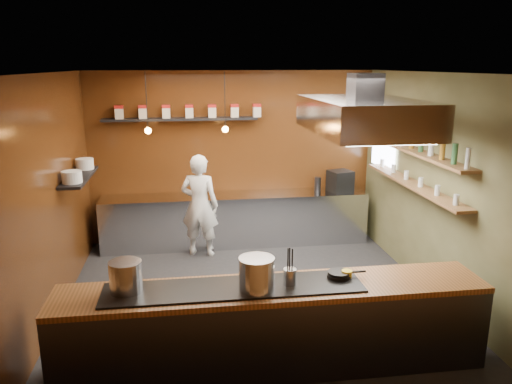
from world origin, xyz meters
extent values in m
plane|color=black|center=(0.00, 0.00, 0.00)|extent=(5.00, 5.00, 0.00)
plane|color=#3A1B0A|center=(0.00, 2.50, 1.50)|extent=(5.00, 0.00, 5.00)
plane|color=#3A1B0A|center=(-2.50, 0.00, 1.50)|extent=(0.00, 5.00, 5.00)
plane|color=#4B4A2A|center=(2.50, 0.00, 1.50)|extent=(0.00, 5.00, 5.00)
plane|color=silver|center=(0.00, 0.00, 3.00)|extent=(5.00, 5.00, 0.00)
plane|color=white|center=(2.45, 1.70, 1.90)|extent=(0.00, 1.00, 1.00)
cube|color=silver|center=(0.00, 2.17, 0.45)|extent=(4.60, 0.65, 0.90)
cube|color=#38383D|center=(0.00, -1.60, 0.43)|extent=(4.40, 0.70, 0.86)
cube|color=brown|center=(0.00, -1.60, 0.89)|extent=(4.40, 0.72, 0.06)
cube|color=black|center=(-0.40, -1.60, 0.93)|extent=(2.60, 0.55, 0.02)
cube|color=black|center=(-0.90, 2.36, 2.20)|extent=(2.60, 0.26, 0.04)
cube|color=black|center=(-2.34, 1.00, 1.55)|extent=(0.30, 1.40, 0.04)
cube|color=brown|center=(2.34, 0.30, 1.92)|extent=(0.26, 2.80, 0.04)
cube|color=brown|center=(2.34, 0.30, 1.45)|extent=(0.26, 2.80, 0.04)
cube|color=#38383D|center=(1.30, -0.40, 2.85)|extent=(0.35, 0.35, 0.30)
cube|color=silver|center=(1.30, -0.40, 2.50)|extent=(1.20, 2.00, 0.40)
cube|color=white|center=(1.30, -0.40, 2.29)|extent=(1.00, 1.80, 0.02)
cylinder|color=black|center=(-1.40, 1.70, 2.55)|extent=(0.01, 0.01, 0.90)
sphere|color=orange|center=(-1.40, 1.70, 2.10)|extent=(0.10, 0.10, 0.10)
cylinder|color=black|center=(-0.20, 1.70, 2.55)|extent=(0.01, 0.01, 0.90)
sphere|color=orange|center=(-0.20, 1.70, 2.10)|extent=(0.10, 0.10, 0.10)
cube|color=#BFB29E|center=(-1.90, 2.36, 2.31)|extent=(0.13, 0.13, 0.17)
cube|color=#9E1613|center=(-1.90, 2.36, 2.42)|extent=(0.13, 0.13, 0.05)
cube|color=#BFB29E|center=(-1.52, 2.36, 2.31)|extent=(0.13, 0.13, 0.17)
cube|color=#9E1613|center=(-1.52, 2.36, 2.42)|extent=(0.13, 0.13, 0.05)
cube|color=#BFB29E|center=(-1.13, 2.36, 2.31)|extent=(0.13, 0.13, 0.17)
cube|color=#9E1613|center=(-1.13, 2.36, 2.42)|extent=(0.13, 0.13, 0.05)
cube|color=#BFB29E|center=(-0.75, 2.36, 2.31)|extent=(0.13, 0.13, 0.17)
cube|color=#9E1613|center=(-0.75, 2.36, 2.42)|extent=(0.14, 0.13, 0.05)
cube|color=#BFB29E|center=(-0.37, 2.36, 2.31)|extent=(0.13, 0.13, 0.17)
cube|color=#9E1613|center=(-0.37, 2.36, 2.42)|extent=(0.14, 0.13, 0.05)
cube|color=#BFB29E|center=(0.02, 2.36, 2.31)|extent=(0.13, 0.13, 0.17)
cube|color=#9E1613|center=(0.02, 2.36, 2.42)|extent=(0.14, 0.13, 0.05)
cube|color=#BFB29E|center=(0.40, 2.36, 2.31)|extent=(0.13, 0.13, 0.17)
cube|color=#9E1613|center=(0.40, 2.36, 2.42)|extent=(0.14, 0.13, 0.05)
cylinder|color=silver|center=(-2.34, 0.55, 1.65)|extent=(0.26, 0.26, 0.16)
cylinder|color=silver|center=(-2.34, 1.45, 1.65)|extent=(0.26, 0.26, 0.16)
cylinder|color=silver|center=(2.34, -1.00, 2.06)|extent=(0.06, 0.06, 0.24)
cylinder|color=#2D5933|center=(2.34, -0.71, 2.06)|extent=(0.06, 0.06, 0.24)
cylinder|color=#8C601E|center=(2.34, -0.42, 2.06)|extent=(0.06, 0.06, 0.24)
cylinder|color=silver|center=(2.34, -0.13, 2.06)|extent=(0.06, 0.06, 0.24)
cylinder|color=#2D5933|center=(2.34, 0.16, 2.06)|extent=(0.06, 0.06, 0.24)
cylinder|color=#8C601E|center=(2.34, 0.44, 2.06)|extent=(0.06, 0.06, 0.24)
cylinder|color=silver|center=(2.34, 0.73, 2.06)|extent=(0.06, 0.06, 0.24)
cylinder|color=#2D5933|center=(2.34, 1.02, 2.06)|extent=(0.06, 0.06, 0.24)
cylinder|color=#8C601E|center=(2.34, 1.31, 2.06)|extent=(0.06, 0.06, 0.24)
cylinder|color=silver|center=(2.34, 1.60, 2.06)|extent=(0.06, 0.06, 0.24)
cylinder|color=silver|center=(2.34, -0.85, 1.53)|extent=(0.07, 0.07, 0.13)
cylinder|color=silver|center=(2.34, -0.39, 1.53)|extent=(0.07, 0.07, 0.13)
cylinder|color=silver|center=(2.34, 0.07, 1.53)|extent=(0.07, 0.07, 0.13)
cylinder|color=silver|center=(2.34, 0.53, 1.53)|extent=(0.07, 0.07, 0.13)
cylinder|color=silver|center=(2.34, 0.99, 1.53)|extent=(0.07, 0.07, 0.13)
cylinder|color=silver|center=(2.34, 1.45, 1.53)|extent=(0.07, 0.07, 0.13)
cylinder|color=#B1B3B8|center=(-1.45, -1.55, 1.10)|extent=(0.39, 0.39, 0.31)
cylinder|color=silver|center=(-0.18, -1.69, 1.11)|extent=(0.46, 0.46, 0.33)
cylinder|color=#B9BCC0|center=(0.16, -1.62, 1.02)|extent=(0.16, 0.16, 0.17)
cylinder|color=black|center=(0.71, -1.52, 0.96)|extent=(0.25, 0.25, 0.03)
cylinder|color=black|center=(0.71, -1.52, 0.99)|extent=(0.23, 0.23, 0.03)
cylinder|color=black|center=(0.91, -1.52, 0.99)|extent=(0.18, 0.03, 0.02)
cylinder|color=yellow|center=(0.79, -1.54, 0.97)|extent=(0.13, 0.13, 0.10)
cube|color=black|center=(1.86, 2.13, 1.09)|extent=(0.46, 0.44, 0.38)
imported|color=silver|center=(-0.64, 1.73, 0.85)|extent=(0.72, 0.58, 1.70)
camera|label=1|loc=(-0.83, -6.18, 3.10)|focal=35.00mm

